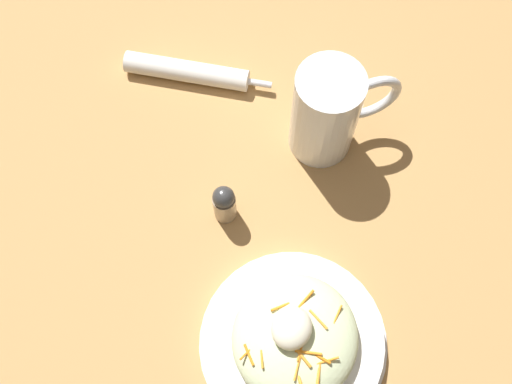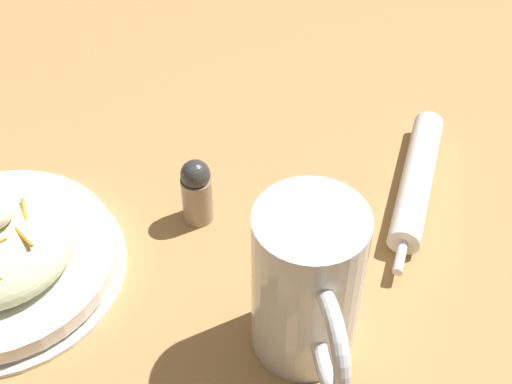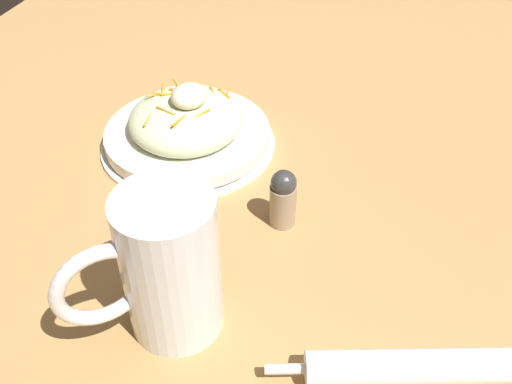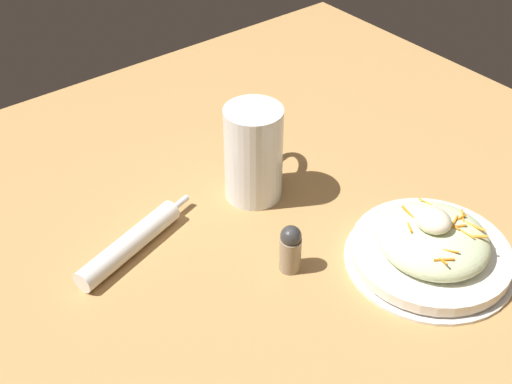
# 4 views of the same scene
# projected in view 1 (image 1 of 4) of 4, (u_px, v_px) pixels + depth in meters

# --- Properties ---
(ground_plane) EXTENTS (1.43, 1.43, 0.00)m
(ground_plane) POSITION_uv_depth(u_px,v_px,m) (176.00, 232.00, 0.82)
(ground_plane) COLOR #B2844C
(salad_plate) EXTENTS (0.24, 0.24, 0.09)m
(salad_plate) POSITION_uv_depth(u_px,v_px,m) (294.00, 339.00, 0.73)
(salad_plate) COLOR white
(salad_plate) RESTS_ON ground_plane
(beer_mug) EXTENTS (0.13, 0.12, 0.15)m
(beer_mug) POSITION_uv_depth(u_px,v_px,m) (327.00, 116.00, 0.81)
(beer_mug) COLOR white
(beer_mug) RESTS_ON ground_plane
(napkin_roll) EXTENTS (0.09, 0.22, 0.03)m
(napkin_roll) POSITION_uv_depth(u_px,v_px,m) (188.00, 71.00, 0.89)
(napkin_roll) COLOR white
(napkin_roll) RESTS_ON ground_plane
(salt_shaker) EXTENTS (0.03, 0.03, 0.07)m
(salt_shaker) POSITION_uv_depth(u_px,v_px,m) (224.00, 203.00, 0.79)
(salt_shaker) COLOR gray
(salt_shaker) RESTS_ON ground_plane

